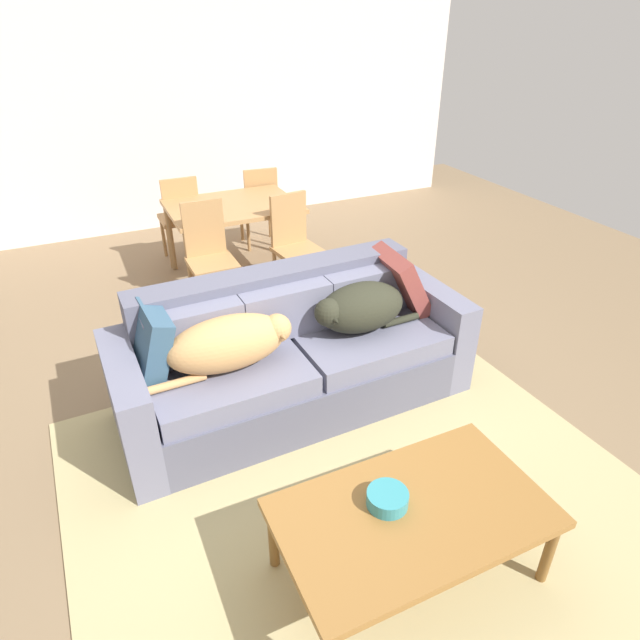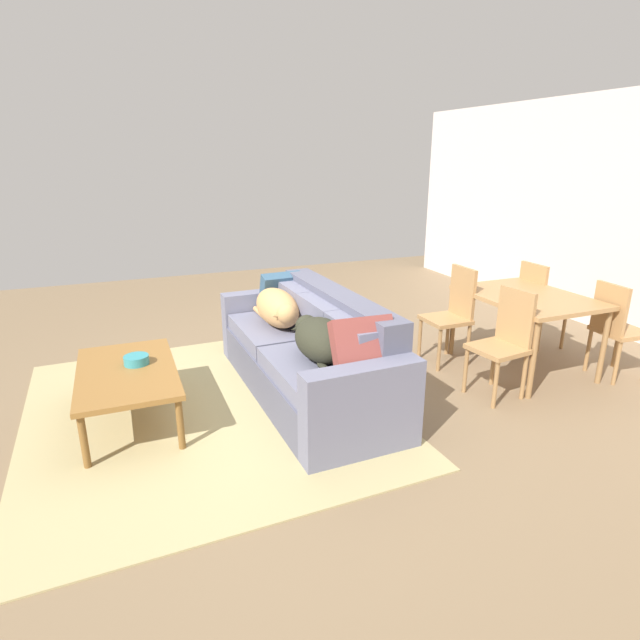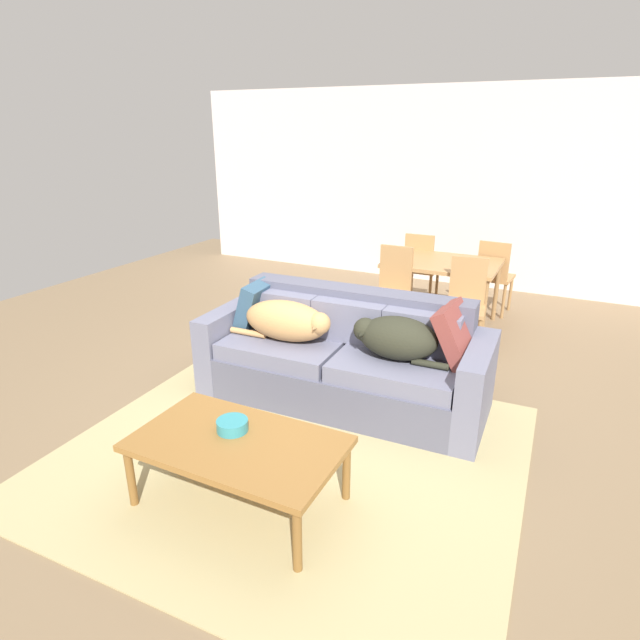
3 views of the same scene
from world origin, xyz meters
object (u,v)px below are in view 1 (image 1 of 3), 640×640
dog_on_right_cushion (359,308)px  throw_pillow_by_left_arm (150,343)px  throw_pillow_by_right_arm (401,280)px  dining_chair_near_right (295,241)px  dog_on_left_cushion (231,343)px  bowl_on_coffee_table (387,499)px  coffee_table (413,517)px  dining_chair_far_right (260,203)px  dining_chair_far_left (181,215)px  dining_chair_near_left (209,252)px  dining_table (233,211)px  couch (293,357)px

dog_on_right_cushion → throw_pillow_by_left_arm: size_ratio=1.86×
throw_pillow_by_right_arm → dining_chair_near_right: dining_chair_near_right is taller
dog_on_left_cushion → dog_on_right_cushion: size_ratio=1.18×
throw_pillow_by_left_arm → bowl_on_coffee_table: (0.77, -1.44, -0.21)m
coffee_table → dining_chair_far_right: dining_chair_far_right is taller
coffee_table → dining_chair_far_left: (-0.11, 4.16, 0.12)m
coffee_table → dining_chair_near_left: 3.06m
coffee_table → dining_chair_far_right: (0.78, 4.23, 0.11)m
coffee_table → throw_pillow_by_right_arm: bearing=59.9°
dog_on_right_cushion → throw_pillow_by_left_arm: throw_pillow_by_left_arm is taller
dog_on_right_cushion → dining_chair_far_right: dining_chair_far_right is taller
coffee_table → dining_chair_far_right: size_ratio=1.36×
dining_table → dining_chair_near_left: 0.70m
couch → bowl_on_coffee_table: couch is taller
dining_chair_far_right → dining_chair_near_right: bearing=91.1°
couch → throw_pillow_by_right_arm: size_ratio=5.17×
dog_on_left_cushion → dining_table: bearing=70.8°
couch → dining_chair_far_left: (-0.14, 2.67, 0.17)m
bowl_on_coffee_table → dining_chair_near_left: dining_chair_near_left is taller
dog_on_right_cushion → dining_chair_far_right: 2.84m
throw_pillow_by_left_arm → dining_chair_far_left: (0.75, 2.64, -0.16)m
dog_on_left_cushion → coffee_table: size_ratio=0.73×
dog_on_left_cushion → coffee_table: 1.44m
throw_pillow_by_left_arm → dining_chair_near_right: 2.16m
throw_pillow_by_left_arm → dining_chair_near_right: size_ratio=0.44×
throw_pillow_by_left_arm → dining_table: throw_pillow_by_left_arm is taller
throw_pillow_by_right_arm → dining_chair_far_left: (-1.02, 2.59, -0.18)m
dining_table → dining_chair_near_left: (-0.40, -0.55, -0.14)m
throw_pillow_by_right_arm → coffee_table: throw_pillow_by_right_arm is taller
couch → dining_chair_far_right: dining_chair_far_right is taller
dog_on_left_cushion → dining_table: 2.37m
dining_table → dining_chair_far_left: dining_chair_far_left is taller
throw_pillow_by_right_arm → coffee_table: 1.84m
bowl_on_coffee_table → dining_chair_far_right: size_ratio=0.21×
dining_chair_near_right → dining_chair_far_left: dining_chair_near_right is taller
couch → dining_chair_far_left: 2.68m
couch → dog_on_left_cushion: (-0.45, -0.14, 0.31)m
throw_pillow_by_right_arm → throw_pillow_by_left_arm: bearing=-178.4°
dog_on_right_cushion → dining_table: bearing=93.2°
dining_chair_near_left → bowl_on_coffee_table: bearing=-90.0°
throw_pillow_by_right_arm → dining_chair_near_left: (-1.01, 1.49, -0.17)m
throw_pillow_by_right_arm → dining_chair_near_right: size_ratio=0.49×
couch → dog_on_right_cushion: size_ratio=3.09×
bowl_on_coffee_table → dining_chair_far_right: bearing=78.2°
throw_pillow_by_left_arm → dining_chair_far_right: (1.64, 2.71, -0.18)m
throw_pillow_by_right_arm → dining_chair_near_right: bearing=98.7°
couch → throw_pillow_by_left_arm: bearing=176.3°
dog_on_left_cushion → dining_chair_far_left: dining_chair_far_left is taller
dog_on_right_cushion → dining_table: dog_on_right_cushion is taller
dog_on_left_cushion → dining_chair_near_right: dining_chair_near_right is taller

